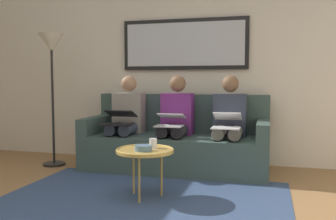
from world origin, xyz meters
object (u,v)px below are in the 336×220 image
at_px(couch, 177,143).
at_px(laptop_black, 119,118).
at_px(standing_lamp, 52,57).
at_px(bowl, 143,148).
at_px(laptop_white, 227,121).
at_px(framed_mirror, 184,44).
at_px(person_right, 126,118).
at_px(person_left, 229,121).
at_px(cup, 153,143).
at_px(person_middle, 176,119).
at_px(coffee_table, 145,151).
at_px(laptop_silver, 170,120).

height_order(couch, laptop_black, couch).
distance_m(laptop_black, standing_lamp, 1.17).
distance_m(bowl, laptop_white, 1.18).
xyz_separation_m(framed_mirror, person_right, (0.64, 0.46, -0.94)).
height_order(framed_mirror, laptop_black, framed_mirror).
bearing_deg(person_left, cup, 60.83).
relative_size(cup, person_middle, 0.08).
bearing_deg(bowl, person_left, -117.74).
bearing_deg(framed_mirror, coffee_table, 89.87).
height_order(couch, person_left, person_left).
height_order(couch, standing_lamp, standing_lamp).
distance_m(coffee_table, bowl, 0.07).
height_order(cup, standing_lamp, standing_lamp).
bearing_deg(cup, person_middle, -87.30).
distance_m(couch, person_middle, 0.31).
bearing_deg(cup, laptop_silver, -86.49).
relative_size(person_left, person_middle, 1.00).
distance_m(bowl, laptop_silver, 0.97).
bearing_deg(couch, laptop_white, 155.13).
distance_m(framed_mirror, coffee_table, 1.96).
bearing_deg(laptop_black, person_middle, -160.14).
bearing_deg(bowl, person_right, -61.87).
bearing_deg(bowl, person_middle, -89.75).
relative_size(couch, coffee_table, 4.14).
distance_m(person_right, laptop_black, 0.23).
xyz_separation_m(framed_mirror, laptop_black, (0.64, 0.69, -0.92)).
distance_m(laptop_silver, standing_lamp, 1.72).
bearing_deg(framed_mirror, bowl, 90.18).
relative_size(cup, standing_lamp, 0.05).
distance_m(framed_mirror, person_middle, 1.05).
height_order(cup, bowl, cup).
bearing_deg(cup, bowl, 73.46).
bearing_deg(person_right, cup, 123.12).
xyz_separation_m(person_middle, standing_lamp, (1.55, 0.20, 0.76)).
bearing_deg(coffee_table, framed_mirror, -90.13).
relative_size(framed_mirror, bowl, 10.61).
bearing_deg(laptop_white, cup, 54.56).
bearing_deg(framed_mirror, cup, 91.88).
bearing_deg(laptop_silver, standing_lamp, -1.71).
bearing_deg(couch, person_left, 173.87).
distance_m(couch, person_right, 0.71).
xyz_separation_m(framed_mirror, laptop_silver, (0.00, 0.70, -0.93)).
xyz_separation_m(coffee_table, bowl, (-0.01, 0.06, 0.04)).
distance_m(laptop_white, person_middle, 0.68).
bearing_deg(bowl, coffee_table, -81.07).
height_order(couch, framed_mirror, framed_mirror).
bearing_deg(coffee_table, laptop_white, -124.96).
bearing_deg(couch, cup, 92.53).
bearing_deg(person_right, person_middle, 180.00).
distance_m(couch, framed_mirror, 1.30).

